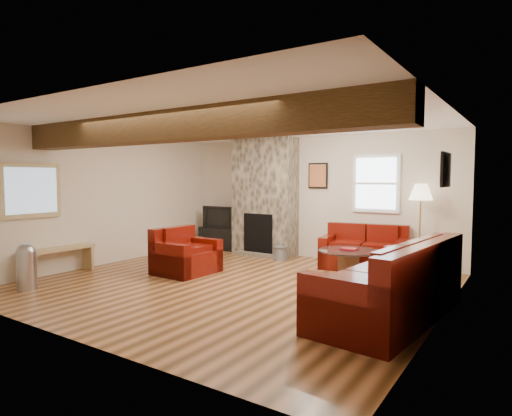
{
  "coord_description": "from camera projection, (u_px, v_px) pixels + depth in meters",
  "views": [
    {
      "loc": [
        3.9,
        -5.28,
        1.65
      ],
      "look_at": [
        0.16,
        0.4,
        1.17
      ],
      "focal_mm": 30.0,
      "sensor_mm": 36.0,
      "label": 1
    }
  ],
  "objects": [
    {
      "name": "room",
      "position": [
        233.0,
        204.0,
        6.56
      ],
      "size": [
        8.0,
        8.0,
        8.0
      ],
      "color": "#503115",
      "rests_on": "ground"
    },
    {
      "name": "oak_beam",
      "position": [
        174.0,
        126.0,
        5.45
      ],
      "size": [
        6.0,
        0.36,
        0.38
      ],
      "primitive_type": "cube",
      "color": "#301F0E",
      "rests_on": "room"
    },
    {
      "name": "chimney_breast",
      "position": [
        264.0,
        198.0,
        9.19
      ],
      "size": [
        1.4,
        0.67,
        2.5
      ],
      "color": "#363129",
      "rests_on": "floor"
    },
    {
      "name": "back_window",
      "position": [
        376.0,
        183.0,
        8.06
      ],
      "size": [
        0.9,
        0.08,
        1.1
      ],
      "primitive_type": null,
      "color": "white",
      "rests_on": "room"
    },
    {
      "name": "hatch_window",
      "position": [
        31.0,
        190.0,
        6.92
      ],
      "size": [
        0.08,
        1.0,
        0.9
      ],
      "primitive_type": null,
      "color": "tan",
      "rests_on": "room"
    },
    {
      "name": "ceiling_dome",
      "position": [
        313.0,
        128.0,
        6.73
      ],
      "size": [
        0.4,
        0.4,
        0.18
      ],
      "primitive_type": null,
      "color": "white",
      "rests_on": "room"
    },
    {
      "name": "artwork_back",
      "position": [
        318.0,
        176.0,
        8.71
      ],
      "size": [
        0.42,
        0.06,
        0.52
      ],
      "primitive_type": null,
      "color": "black",
      "rests_on": "room"
    },
    {
      "name": "artwork_right",
      "position": [
        445.0,
        170.0,
        5.15
      ],
      "size": [
        0.06,
        0.55,
        0.42
      ],
      "primitive_type": null,
      "color": "black",
      "rests_on": "room"
    },
    {
      "name": "sofa_three",
      "position": [
        389.0,
        279.0,
        5.03
      ],
      "size": [
        1.25,
        2.49,
        0.92
      ],
      "primitive_type": null,
      "rotation": [
        0.0,
        0.0,
        -1.68
      ],
      "color": "#470905",
      "rests_on": "floor"
    },
    {
      "name": "loveseat",
      "position": [
        364.0,
        247.0,
        7.76
      ],
      "size": [
        1.61,
        1.08,
        0.79
      ],
      "primitive_type": null,
      "rotation": [
        0.0,
        0.0,
        0.16
      ],
      "color": "#470905",
      "rests_on": "floor"
    },
    {
      "name": "armchair_red",
      "position": [
        186.0,
        251.0,
        7.4
      ],
      "size": [
        0.89,
        1.0,
        0.79
      ],
      "primitive_type": null,
      "rotation": [
        0.0,
        0.0,
        1.54
      ],
      "color": "#470905",
      "rests_on": "floor"
    },
    {
      "name": "coffee_table",
      "position": [
        348.0,
        264.0,
        7.0
      ],
      "size": [
        0.97,
        0.97,
        0.51
      ],
      "color": "#482717",
      "rests_on": "floor"
    },
    {
      "name": "tv_cabinet",
      "position": [
        220.0,
        238.0,
        9.97
      ],
      "size": [
        1.0,
        0.4,
        0.5
      ],
      "primitive_type": "cube",
      "color": "black",
      "rests_on": "floor"
    },
    {
      "name": "television",
      "position": [
        220.0,
        217.0,
        9.94
      ],
      "size": [
        0.86,
        0.11,
        0.5
      ],
      "primitive_type": "imported",
      "color": "black",
      "rests_on": "tv_cabinet"
    },
    {
      "name": "floor_lamp",
      "position": [
        421.0,
        197.0,
        7.4
      ],
      "size": [
        0.4,
        0.4,
        1.55
      ],
      "color": "tan",
      "rests_on": "floor"
    },
    {
      "name": "pine_bench",
      "position": [
        58.0,
        262.0,
        7.23
      ],
      "size": [
        0.29,
        1.26,
        0.47
      ],
      "primitive_type": null,
      "color": "tan",
      "rests_on": "floor"
    },
    {
      "name": "pedal_bin",
      "position": [
        27.0,
        266.0,
        6.3
      ],
      "size": [
        0.31,
        0.31,
        0.7
      ],
      "primitive_type": null,
      "rotation": [
        0.0,
        0.0,
        -0.12
      ],
      "color": "#A2A2A7",
      "rests_on": "floor"
    },
    {
      "name": "coal_bucket",
      "position": [
        280.0,
        253.0,
        8.64
      ],
      "size": [
        0.3,
        0.3,
        0.29
      ],
      "primitive_type": null,
      "color": "gray",
      "rests_on": "floor"
    }
  ]
}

